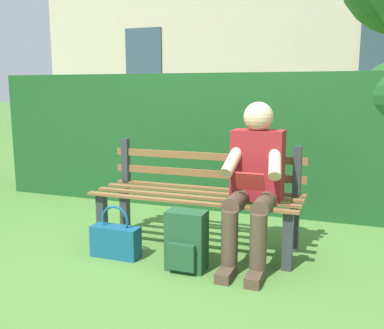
{
  "coord_description": "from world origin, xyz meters",
  "views": [
    {
      "loc": [
        -1.12,
        3.18,
        1.28
      ],
      "look_at": [
        0.0,
        0.1,
        0.7
      ],
      "focal_mm": 40.69,
      "sensor_mm": 36.0,
      "label": 1
    }
  ],
  "objects_px": {
    "park_bench": "(199,196)",
    "backpack": "(186,241)",
    "person_seated": "(254,179)",
    "handbag": "(116,240)"
  },
  "relations": [
    {
      "from": "park_bench",
      "to": "backpack",
      "type": "relative_size",
      "value": 3.88
    },
    {
      "from": "park_bench",
      "to": "person_seated",
      "type": "relative_size",
      "value": 1.41
    },
    {
      "from": "handbag",
      "to": "park_bench",
      "type": "bearing_deg",
      "value": -138.17
    },
    {
      "from": "person_seated",
      "to": "backpack",
      "type": "relative_size",
      "value": 2.75
    },
    {
      "from": "handbag",
      "to": "person_seated",
      "type": "bearing_deg",
      "value": -163.71
    },
    {
      "from": "backpack",
      "to": "handbag",
      "type": "bearing_deg",
      "value": -3.62
    },
    {
      "from": "park_bench",
      "to": "backpack",
      "type": "xyz_separation_m",
      "value": [
        -0.08,
        0.5,
        -0.21
      ]
    },
    {
      "from": "person_seated",
      "to": "handbag",
      "type": "relative_size",
      "value": 2.91
    },
    {
      "from": "park_bench",
      "to": "backpack",
      "type": "height_order",
      "value": "park_bench"
    },
    {
      "from": "backpack",
      "to": "handbag",
      "type": "relative_size",
      "value": 1.06
    }
  ]
}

